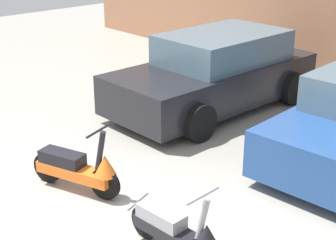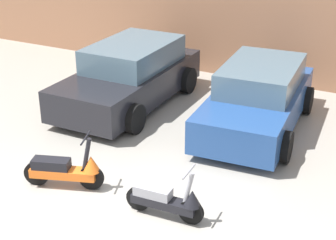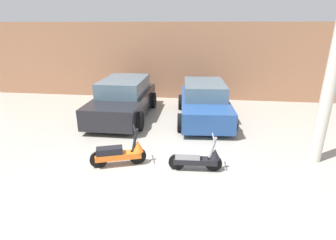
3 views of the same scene
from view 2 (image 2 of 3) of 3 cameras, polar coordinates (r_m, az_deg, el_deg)
ground_plane at (r=8.38m, az=-9.40°, el=-11.45°), size 28.00×28.00×0.00m
wall_back at (r=14.08m, az=9.17°, el=11.57°), size 19.60×0.12×3.62m
scooter_front_left at (r=9.21m, az=-11.16°, el=-5.38°), size 1.40×0.72×1.01m
scooter_front_right at (r=8.27m, az=-0.05°, el=-8.80°), size 1.35×0.49×0.94m
car_rear_left at (r=12.50m, az=-4.23°, el=4.92°), size 2.13×4.38×1.48m
car_rear_center at (r=11.36m, az=9.93°, el=2.38°), size 2.24×4.27×1.41m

